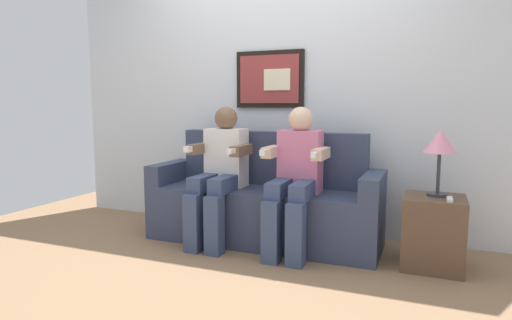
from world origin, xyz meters
TOP-DOWN VIEW (x-y plane):
  - ground_plane at (0.00, 0.00)m, footprint 5.58×5.58m
  - back_wall_assembly at (-0.00, 0.76)m, footprint 4.29×0.10m
  - couch at (0.00, 0.33)m, footprint 1.89×0.58m
  - person_on_left at (-0.32, 0.16)m, footprint 0.46×0.56m
  - person_on_right at (0.32, 0.16)m, footprint 0.46×0.56m
  - side_table_right at (1.30, 0.22)m, footprint 0.40×0.40m
  - table_lamp at (1.31, 0.25)m, footprint 0.22×0.22m
  - spare_remote_on_table at (1.38, 0.12)m, footprint 0.04×0.13m

SIDE VIEW (x-z plane):
  - ground_plane at x=0.00m, z-range 0.00..0.00m
  - side_table_right at x=1.30m, z-range 0.00..0.50m
  - couch at x=0.00m, z-range -0.14..0.76m
  - spare_remote_on_table at x=1.38m, z-range 0.50..0.52m
  - person_on_left at x=-0.32m, z-range 0.05..1.16m
  - person_on_right at x=0.32m, z-range 0.05..1.16m
  - table_lamp at x=1.31m, z-range 0.63..1.09m
  - back_wall_assembly at x=0.00m, z-range 0.00..2.60m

